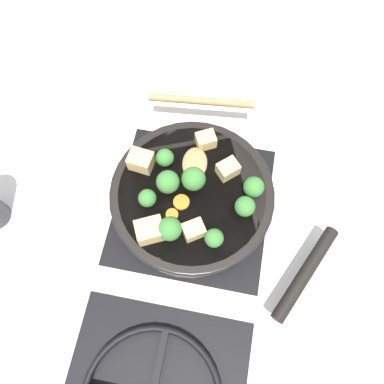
# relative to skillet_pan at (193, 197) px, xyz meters

# --- Properties ---
(ground_plane) EXTENTS (2.40, 2.40, 0.00)m
(ground_plane) POSITION_rel_skillet_pan_xyz_m (0.00, -0.00, -0.05)
(ground_plane) COLOR silver
(front_burner_grate) EXTENTS (0.31, 0.31, 0.03)m
(front_burner_grate) POSITION_rel_skillet_pan_xyz_m (0.00, -0.00, -0.04)
(front_burner_grate) COLOR black
(front_burner_grate) RESTS_ON ground_plane
(skillet_pan) EXTENTS (0.43, 0.36, 0.05)m
(skillet_pan) POSITION_rel_skillet_pan_xyz_m (0.00, 0.00, 0.00)
(skillet_pan) COLOR black
(skillet_pan) RESTS_ON front_burner_grate
(wooden_spoon) EXTENTS (0.22, 0.20, 0.02)m
(wooden_spoon) POSITION_rel_skillet_pan_xyz_m (0.02, -0.14, 0.03)
(wooden_spoon) COLOR #A87A4C
(wooden_spoon) RESTS_ON skillet_pan
(tofu_cube_center_large) EXTENTS (0.05, 0.05, 0.03)m
(tofu_cube_center_large) POSITION_rel_skillet_pan_xyz_m (-0.06, -0.05, 0.04)
(tofu_cube_center_large) COLOR #DBB770
(tofu_cube_center_large) RESTS_ON skillet_pan
(tofu_cube_near_handle) EXTENTS (0.06, 0.06, 0.04)m
(tofu_cube_near_handle) POSITION_rel_skillet_pan_xyz_m (0.06, 0.09, 0.04)
(tofu_cube_near_handle) COLOR #DBB770
(tofu_cube_near_handle) RESTS_ON skillet_pan
(tofu_cube_east_chunk) EXTENTS (0.05, 0.04, 0.03)m
(tofu_cube_east_chunk) POSITION_rel_skillet_pan_xyz_m (-0.00, -0.11, 0.04)
(tofu_cube_east_chunk) COLOR #DBB770
(tofu_cube_east_chunk) RESTS_ON skillet_pan
(tofu_cube_west_chunk) EXTENTS (0.05, 0.04, 0.03)m
(tofu_cube_west_chunk) POSITION_rel_skillet_pan_xyz_m (-0.01, 0.07, 0.04)
(tofu_cube_west_chunk) COLOR #DBB770
(tofu_cube_west_chunk) RESTS_ON skillet_pan
(tofu_cube_back_piece) EXTENTS (0.05, 0.04, 0.04)m
(tofu_cube_back_piece) POSITION_rel_skillet_pan_xyz_m (0.11, -0.04, 0.04)
(tofu_cube_back_piece) COLOR #DBB770
(tofu_cube_back_piece) RESTS_ON skillet_pan
(broccoli_floret_near_spoon) EXTENTS (0.03, 0.03, 0.04)m
(broccoli_floret_near_spoon) POSITION_rel_skillet_pan_xyz_m (0.08, 0.03, 0.05)
(broccoli_floret_near_spoon) COLOR #709956
(broccoli_floret_near_spoon) RESTS_ON skillet_pan
(broccoli_floret_center_top) EXTENTS (0.04, 0.04, 0.05)m
(broccoli_floret_center_top) POSITION_rel_skillet_pan_xyz_m (-0.00, -0.02, 0.05)
(broccoli_floret_center_top) COLOR #709956
(broccoli_floret_center_top) RESTS_ON skillet_pan
(broccoli_floret_east_rim) EXTENTS (0.03, 0.03, 0.04)m
(broccoli_floret_east_rim) POSITION_rel_skillet_pan_xyz_m (0.06, -0.05, 0.05)
(broccoli_floret_east_rim) COLOR #709956
(broccoli_floret_east_rim) RESTS_ON skillet_pan
(broccoli_floret_west_rim) EXTENTS (0.04, 0.04, 0.04)m
(broccoli_floret_west_rim) POSITION_rel_skillet_pan_xyz_m (-0.10, 0.02, 0.05)
(broccoli_floret_west_rim) COLOR #709956
(broccoli_floret_west_rim) RESTS_ON skillet_pan
(broccoli_floret_north_edge) EXTENTS (0.03, 0.03, 0.04)m
(broccoli_floret_north_edge) POSITION_rel_skillet_pan_xyz_m (-0.05, 0.08, 0.05)
(broccoli_floret_north_edge) COLOR #709956
(broccoli_floret_north_edge) RESTS_ON skillet_pan
(broccoli_floret_south_cluster) EXTENTS (0.04, 0.04, 0.05)m
(broccoli_floret_south_cluster) POSITION_rel_skillet_pan_xyz_m (0.03, 0.08, 0.05)
(broccoli_floret_south_cluster) COLOR #709956
(broccoli_floret_south_cluster) RESTS_ON skillet_pan
(broccoli_floret_mid_floret) EXTENTS (0.04, 0.04, 0.05)m
(broccoli_floret_mid_floret) POSITION_rel_skillet_pan_xyz_m (-0.11, -0.02, 0.05)
(broccoli_floret_mid_floret) COLOR #709956
(broccoli_floret_mid_floret) RESTS_ON skillet_pan
(broccoli_floret_small_inner) EXTENTS (0.04, 0.04, 0.05)m
(broccoli_floret_small_inner) POSITION_rel_skillet_pan_xyz_m (0.05, -0.00, 0.05)
(broccoli_floret_small_inner) COLOR #709956
(broccoli_floret_small_inner) RESTS_ON skillet_pan
(carrot_slice_orange_thin) EXTENTS (0.03, 0.03, 0.01)m
(carrot_slice_orange_thin) POSITION_rel_skillet_pan_xyz_m (0.02, 0.02, 0.02)
(carrot_slice_orange_thin) COLOR orange
(carrot_slice_orange_thin) RESTS_ON skillet_pan
(carrot_slice_near_center) EXTENTS (0.02, 0.02, 0.01)m
(carrot_slice_near_center) POSITION_rel_skillet_pan_xyz_m (0.03, 0.05, 0.02)
(carrot_slice_near_center) COLOR orange
(carrot_slice_near_center) RESTS_ON skillet_pan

